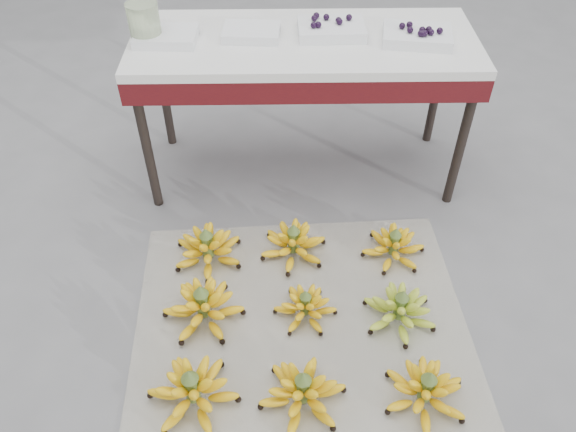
{
  "coord_description": "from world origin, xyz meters",
  "views": [
    {
      "loc": [
        -0.03,
        -1.34,
        1.77
      ],
      "look_at": [
        -0.0,
        0.19,
        0.3
      ],
      "focal_mm": 35.0,
      "sensor_mm": 36.0,
      "label": 1
    }
  ],
  "objects_px": {
    "bunch_back_right": "(394,246)",
    "bunch_front_center": "(303,392)",
    "bunch_mid_right": "(400,310)",
    "newspaper_mat": "(301,322)",
    "tray_far_right": "(417,35)",
    "glass_jar": "(144,23)",
    "bunch_back_left": "(208,249)",
    "vendor_table": "(304,56)",
    "bunch_mid_center": "(305,307)",
    "bunch_back_center": "(293,244)",
    "tray_left": "(251,32)",
    "bunch_front_left": "(193,391)",
    "tray_far_left": "(166,36)",
    "bunch_mid_left": "(203,307)",
    "bunch_front_right": "(425,391)",
    "tray_right": "(331,29)"
  },
  "relations": [
    {
      "from": "tray_left",
      "to": "tray_far_right",
      "type": "relative_size",
      "value": 0.81
    },
    {
      "from": "bunch_front_center",
      "to": "bunch_mid_center",
      "type": "height_order",
      "value": "bunch_front_center"
    },
    {
      "from": "bunch_mid_right",
      "to": "glass_jar",
      "type": "bearing_deg",
      "value": 117.28
    },
    {
      "from": "tray_far_left",
      "to": "tray_right",
      "type": "xyz_separation_m",
      "value": [
        0.68,
        0.05,
        0.0
      ]
    },
    {
      "from": "bunch_back_left",
      "to": "bunch_back_right",
      "type": "height_order",
      "value": "bunch_back_left"
    },
    {
      "from": "bunch_back_center",
      "to": "bunch_mid_right",
      "type": "bearing_deg",
      "value": -37.27
    },
    {
      "from": "bunch_back_right",
      "to": "bunch_front_center",
      "type": "bearing_deg",
      "value": -122.62
    },
    {
      "from": "bunch_mid_center",
      "to": "bunch_back_center",
      "type": "xyz_separation_m",
      "value": [
        -0.04,
        0.32,
        0.01
      ]
    },
    {
      "from": "bunch_back_right",
      "to": "bunch_front_left",
      "type": "bearing_deg",
      "value": -140.87
    },
    {
      "from": "bunch_front_left",
      "to": "tray_far_left",
      "type": "height_order",
      "value": "tray_far_left"
    },
    {
      "from": "bunch_front_right",
      "to": "bunch_front_center",
      "type": "bearing_deg",
      "value": -174.53
    },
    {
      "from": "bunch_front_right",
      "to": "vendor_table",
      "type": "xyz_separation_m",
      "value": [
        -0.37,
        1.26,
        0.55
      ]
    },
    {
      "from": "bunch_front_right",
      "to": "bunch_back_left",
      "type": "bearing_deg",
      "value": 145.65
    },
    {
      "from": "bunch_front_center",
      "to": "bunch_back_left",
      "type": "distance_m",
      "value": 0.75
    },
    {
      "from": "bunch_front_center",
      "to": "bunch_mid_center",
      "type": "relative_size",
      "value": 1.14
    },
    {
      "from": "glass_jar",
      "to": "bunch_front_center",
      "type": "bearing_deg",
      "value": -63.9
    },
    {
      "from": "bunch_front_left",
      "to": "tray_far_left",
      "type": "relative_size",
      "value": 1.49
    },
    {
      "from": "bunch_mid_center",
      "to": "tray_far_right",
      "type": "xyz_separation_m",
      "value": [
        0.48,
        0.86,
        0.67
      ]
    },
    {
      "from": "bunch_back_center",
      "to": "tray_far_left",
      "type": "bearing_deg",
      "value": 136.91
    },
    {
      "from": "tray_left",
      "to": "glass_jar",
      "type": "distance_m",
      "value": 0.43
    },
    {
      "from": "bunch_mid_left",
      "to": "tray_far_left",
      "type": "bearing_deg",
      "value": 110.64
    },
    {
      "from": "newspaper_mat",
      "to": "tray_left",
      "type": "bearing_deg",
      "value": 101.13
    },
    {
      "from": "bunch_back_center",
      "to": "vendor_table",
      "type": "distance_m",
      "value": 0.8
    },
    {
      "from": "bunch_front_center",
      "to": "glass_jar",
      "type": "distance_m",
      "value": 1.55
    },
    {
      "from": "bunch_front_right",
      "to": "bunch_mid_center",
      "type": "relative_size",
      "value": 1.2
    },
    {
      "from": "bunch_back_right",
      "to": "newspaper_mat",
      "type": "bearing_deg",
      "value": -141.16
    },
    {
      "from": "bunch_back_left",
      "to": "bunch_back_center",
      "type": "xyz_separation_m",
      "value": [
        0.36,
        0.03,
        -0.0
      ]
    },
    {
      "from": "bunch_mid_left",
      "to": "bunch_front_left",
      "type": "bearing_deg",
      "value": -80.4
    },
    {
      "from": "bunch_mid_right",
      "to": "tray_far_right",
      "type": "relative_size",
      "value": 1.17
    },
    {
      "from": "newspaper_mat",
      "to": "bunch_back_right",
      "type": "xyz_separation_m",
      "value": [
        0.4,
        0.33,
        0.06
      ]
    },
    {
      "from": "bunch_front_center",
      "to": "bunch_mid_left",
      "type": "height_order",
      "value": "bunch_mid_left"
    },
    {
      "from": "bunch_back_left",
      "to": "vendor_table",
      "type": "xyz_separation_m",
      "value": [
        0.41,
        0.6,
        0.55
      ]
    },
    {
      "from": "bunch_front_center",
      "to": "bunch_back_center",
      "type": "relative_size",
      "value": 0.98
    },
    {
      "from": "bunch_mid_center",
      "to": "tray_far_left",
      "type": "distance_m",
      "value": 1.23
    },
    {
      "from": "bunch_front_center",
      "to": "bunch_mid_left",
      "type": "relative_size",
      "value": 0.84
    },
    {
      "from": "bunch_mid_center",
      "to": "bunch_back_right",
      "type": "relative_size",
      "value": 0.97
    },
    {
      "from": "bunch_front_left",
      "to": "glass_jar",
      "type": "bearing_deg",
      "value": 119.64
    },
    {
      "from": "bunch_front_center",
      "to": "tray_far_right",
      "type": "xyz_separation_m",
      "value": [
        0.5,
        1.22,
        0.65
      ]
    },
    {
      "from": "tray_left",
      "to": "glass_jar",
      "type": "xyz_separation_m",
      "value": [
        -0.43,
        -0.04,
        0.06
      ]
    },
    {
      "from": "tray_far_left",
      "to": "bunch_front_right",
      "type": "bearing_deg",
      "value": -53.04
    },
    {
      "from": "tray_far_right",
      "to": "newspaper_mat",
      "type": "bearing_deg",
      "value": -118.91
    },
    {
      "from": "newspaper_mat",
      "to": "tray_left",
      "type": "distance_m",
      "value": 1.2
    },
    {
      "from": "bunch_front_left",
      "to": "bunch_front_center",
      "type": "bearing_deg",
      "value": 17.15
    },
    {
      "from": "tray_far_right",
      "to": "glass_jar",
      "type": "xyz_separation_m",
      "value": [
        -1.11,
        0.01,
        0.06
      ]
    },
    {
      "from": "bunch_front_center",
      "to": "bunch_mid_right",
      "type": "height_order",
      "value": "bunch_front_center"
    },
    {
      "from": "bunch_front_center",
      "to": "glass_jar",
      "type": "relative_size",
      "value": 1.83
    },
    {
      "from": "bunch_mid_right",
      "to": "bunch_mid_left",
      "type": "bearing_deg",
      "value": 158.19
    },
    {
      "from": "bunch_back_right",
      "to": "tray_far_right",
      "type": "bearing_deg",
      "value": 79.01
    },
    {
      "from": "bunch_front_left",
      "to": "tray_left",
      "type": "bearing_deg",
      "value": 100.2
    },
    {
      "from": "bunch_front_center",
      "to": "tray_far_left",
      "type": "xyz_separation_m",
      "value": [
        -0.53,
        1.24,
        0.65
      ]
    }
  ]
}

